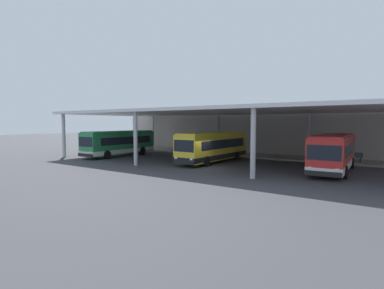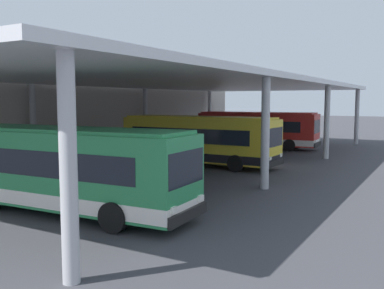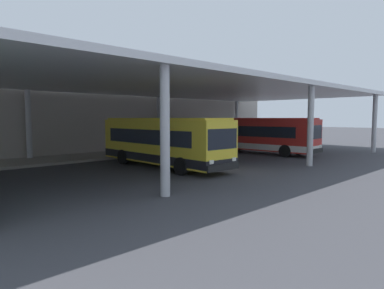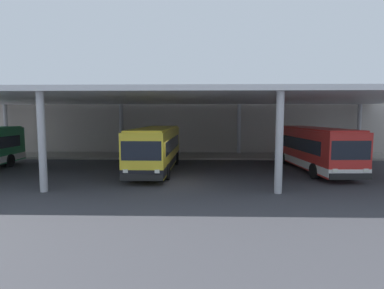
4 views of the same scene
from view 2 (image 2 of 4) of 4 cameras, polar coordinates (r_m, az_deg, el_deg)
ground_plane at (r=27.46m, az=9.19°, el=-3.00°), size 200.00×200.00×0.00m
platform_kerb at (r=33.45m, az=-9.96°, el=-1.30°), size 42.00×4.50×0.18m
station_building_facade at (r=35.39m, az=-14.09°, el=4.27°), size 48.00×1.60×6.67m
canopy_shelter at (r=29.58m, az=-0.74°, el=8.01°), size 40.00×17.00×5.55m
bus_nearest_bay at (r=16.73m, az=-16.67°, el=-3.05°), size 3.09×10.65×3.17m
bus_second_bay at (r=27.91m, az=0.87°, el=0.64°), size 2.84×10.57×3.17m
bus_middle_bay at (r=38.62m, az=8.57°, el=2.00°), size 3.07×10.64×3.17m
bench_waiting at (r=42.47m, az=-0.35°, el=1.05°), size 1.80×0.45×0.92m
trash_bin at (r=45.31m, az=2.38°, el=1.36°), size 0.52×0.52×0.98m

